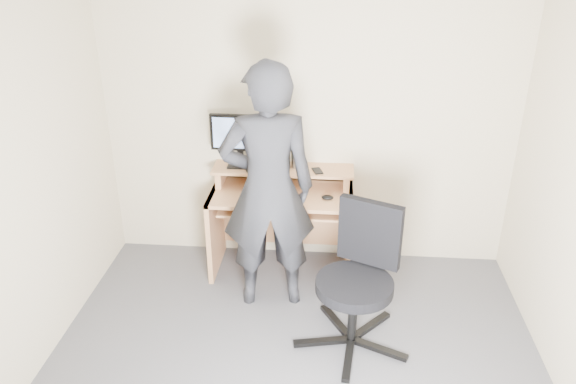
# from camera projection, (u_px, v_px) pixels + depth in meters

# --- Properties ---
(back_wall) EXTENTS (3.50, 0.02, 2.50)m
(back_wall) POSITION_uv_depth(u_px,v_px,m) (308.00, 125.00, 4.74)
(back_wall) COLOR beige
(back_wall) RESTS_ON ground
(desk) EXTENTS (1.20, 0.60, 0.91)m
(desk) POSITION_uv_depth(u_px,v_px,m) (282.00, 210.00, 4.86)
(desk) COLOR tan
(desk) RESTS_ON ground
(monitor) EXTENTS (0.49, 0.14, 0.46)m
(monitor) POSITION_uv_depth(u_px,v_px,m) (239.00, 136.00, 4.68)
(monitor) COLOR black
(monitor) RESTS_ON desk
(external_drive) EXTENTS (0.11, 0.15, 0.20)m
(external_drive) POSITION_uv_depth(u_px,v_px,m) (284.00, 156.00, 4.75)
(external_drive) COLOR black
(external_drive) RESTS_ON desk
(travel_mug) EXTENTS (0.09, 0.09, 0.17)m
(travel_mug) POSITION_uv_depth(u_px,v_px,m) (296.00, 158.00, 4.75)
(travel_mug) COLOR silver
(travel_mug) RESTS_ON desk
(smartphone) EXTENTS (0.10, 0.14, 0.01)m
(smartphone) POSITION_uv_depth(u_px,v_px,m) (317.00, 171.00, 4.70)
(smartphone) COLOR black
(smartphone) RESTS_ON desk
(charger) EXTENTS (0.05, 0.05, 0.03)m
(charger) POSITION_uv_depth(u_px,v_px,m) (249.00, 170.00, 4.69)
(charger) COLOR black
(charger) RESTS_ON desk
(headphones) EXTENTS (0.20, 0.20, 0.06)m
(headphones) POSITION_uv_depth(u_px,v_px,m) (271.00, 163.00, 4.85)
(headphones) COLOR silver
(headphones) RESTS_ON desk
(keyboard) EXTENTS (0.48, 0.25, 0.03)m
(keyboard) POSITION_uv_depth(u_px,v_px,m) (279.00, 206.00, 4.66)
(keyboard) COLOR black
(keyboard) RESTS_ON desk
(mouse) EXTENTS (0.10, 0.07, 0.04)m
(mouse) POSITION_uv_depth(u_px,v_px,m) (328.00, 197.00, 4.58)
(mouse) COLOR black
(mouse) RESTS_ON desk
(office_chair) EXTENTS (0.82, 0.81, 1.04)m
(office_chair) POSITION_uv_depth(u_px,v_px,m) (359.00, 274.00, 3.94)
(office_chair) COLOR black
(office_chair) RESTS_ON ground
(person) EXTENTS (0.79, 0.59, 1.97)m
(person) POSITION_uv_depth(u_px,v_px,m) (268.00, 190.00, 4.21)
(person) COLOR black
(person) RESTS_ON ground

